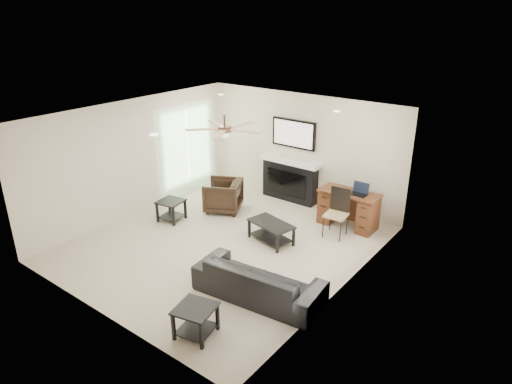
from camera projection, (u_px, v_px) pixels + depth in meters
room_shell at (233, 162)px, 8.14m from camera, size 5.50×5.54×2.52m
sofa at (259, 280)px, 7.10m from camera, size 2.13×1.01×0.60m
armchair at (223, 196)px, 10.12m from camera, size 1.04×1.03×0.71m
coffee_table at (271, 232)px, 8.82m from camera, size 0.99×0.69×0.40m
end_table_near at (196, 321)px, 6.29m from camera, size 0.62×0.62×0.45m
end_table_left at (171, 210)px, 9.70m from camera, size 0.58×0.58×0.45m
fireplace_unit at (290, 161)px, 10.48m from camera, size 1.52×0.34×1.91m
desk at (348, 209)px, 9.39m from camera, size 1.22×0.56×0.76m
desk_chair at (336, 213)px, 8.94m from camera, size 0.46×0.48×0.97m
laptop at (359, 189)px, 9.08m from camera, size 0.33×0.24×0.23m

